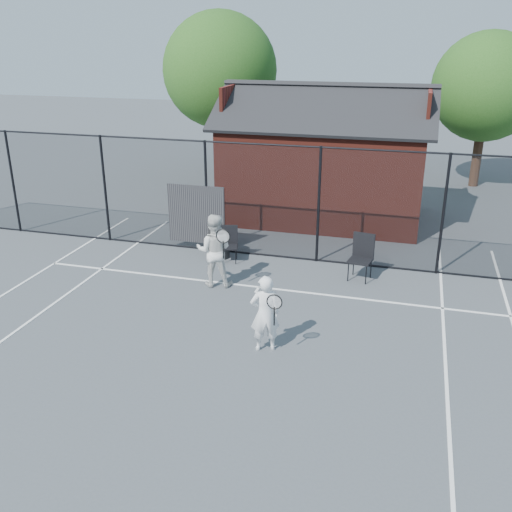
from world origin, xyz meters
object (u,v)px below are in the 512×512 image
(clubhouse, at_px, (325,167))
(player_front, at_px, (265,313))
(waste_bin, at_px, (219,243))
(player_back, at_px, (214,250))
(chair_left, at_px, (229,245))
(chair_right, at_px, (360,258))

(clubhouse, distance_m, player_front, 8.73)
(player_front, xyz_separation_m, waste_bin, (-2.38, 4.28, -0.35))
(clubhouse, relative_size, waste_bin, 8.11)
(clubhouse, height_order, player_back, clubhouse)
(player_front, height_order, chair_left, player_front)
(clubhouse, height_order, player_front, clubhouse)
(player_back, distance_m, waste_bin, 1.86)
(clubhouse, xyz_separation_m, player_back, (-1.54, -6.13, -0.74))
(chair_left, distance_m, chair_right, 3.39)
(clubhouse, bearing_deg, player_back, -104.14)
(clubhouse, relative_size, player_back, 3.75)
(clubhouse, xyz_separation_m, player_front, (0.35, -8.68, -0.86))
(clubhouse, xyz_separation_m, chair_right, (1.70, -4.90, -1.06))
(player_front, distance_m, chair_right, 4.02)
(clubhouse, height_order, chair_right, clubhouse)
(player_back, xyz_separation_m, chair_left, (-0.14, 1.48, -0.41))
(player_back, xyz_separation_m, chair_right, (3.25, 1.23, -0.32))
(player_back, height_order, chair_left, player_back)
(clubhouse, distance_m, chair_left, 5.08)
(chair_right, bearing_deg, clubhouse, 119.20)
(player_front, distance_m, player_back, 3.17)
(clubhouse, height_order, waste_bin, clubhouse)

